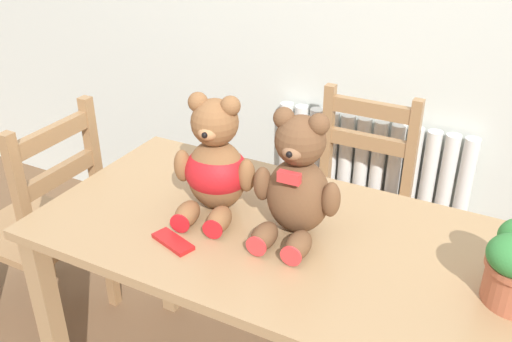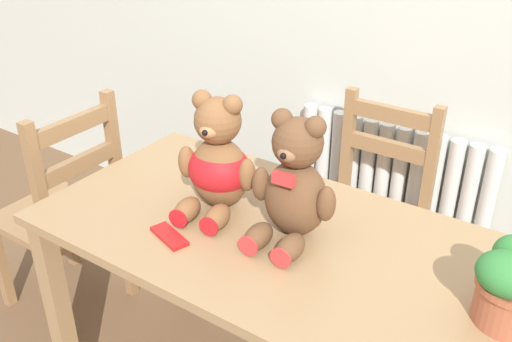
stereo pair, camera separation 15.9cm
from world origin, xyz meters
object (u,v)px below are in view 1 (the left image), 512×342
at_px(wooden_chair_behind, 351,214).
at_px(teddy_bear_right, 297,183).
at_px(wooden_chair_side, 43,227).
at_px(teddy_bear_left, 215,166).
at_px(chocolate_bar, 173,242).

height_order(wooden_chair_behind, teddy_bear_right, teddy_bear_right).
relative_size(wooden_chair_behind, teddy_bear_right, 2.59).
relative_size(wooden_chair_behind, wooden_chair_side, 0.98).
relative_size(wooden_chair_side, teddy_bear_right, 2.65).
height_order(wooden_chair_behind, teddy_bear_left, teddy_bear_left).
relative_size(wooden_chair_behind, chocolate_bar, 7.18).
height_order(teddy_bear_right, chocolate_bar, teddy_bear_right).
bearing_deg(wooden_chair_behind, teddy_bear_left, 70.23).
distance_m(wooden_chair_behind, chocolate_bar, 0.93).
xyz_separation_m(wooden_chair_side, teddy_bear_right, (1.06, -0.01, 0.48)).
xyz_separation_m(teddy_bear_left, teddy_bear_right, (0.26, -0.00, 0.01)).
distance_m(wooden_chair_side, chocolate_bar, 0.88).
bearing_deg(teddy_bear_left, chocolate_bar, 77.09).
relative_size(teddy_bear_left, chocolate_bar, 2.76).
bearing_deg(teddy_bear_left, teddy_bear_right, 168.84).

